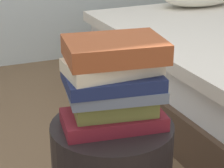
{
  "coord_description": "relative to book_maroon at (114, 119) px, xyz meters",
  "views": [
    {
      "loc": [
        -0.43,
        -1.06,
        1.06
      ],
      "look_at": [
        0.0,
        0.0,
        0.59
      ],
      "focal_mm": 68.77,
      "sensor_mm": 36.0,
      "label": 1
    }
  ],
  "objects": [
    {
      "name": "book_navy",
      "position": [
        0.0,
        0.01,
        0.13
      ],
      "size": [
        0.29,
        0.23,
        0.04
      ],
      "primitive_type": "cube",
      "rotation": [
        0.0,
        0.0,
        -0.13
      ],
      "color": "#19234C",
      "rests_on": "book_slate"
    },
    {
      "name": "book_maroon",
      "position": [
        0.0,
        0.0,
        0.0
      ],
      "size": [
        0.31,
        0.19,
        0.04
      ],
      "primitive_type": "cube",
      "rotation": [
        0.0,
        0.0,
        -0.12
      ],
      "color": "maroon",
      "rests_on": "side_table"
    },
    {
      "name": "book_slate",
      "position": [
        0.01,
        0.02,
        0.09
      ],
      "size": [
        0.3,
        0.25,
        0.03
      ],
      "primitive_type": "cube",
      "rotation": [
        0.0,
        0.0,
        -0.16
      ],
      "color": "slate",
      "rests_on": "book_olive"
    },
    {
      "name": "book_olive",
      "position": [
        0.01,
        0.02,
        0.05
      ],
      "size": [
        0.26,
        0.2,
        0.05
      ],
      "primitive_type": "cube",
      "rotation": [
        0.0,
        0.0,
        -0.16
      ],
      "color": "olive",
      "rests_on": "book_maroon"
    },
    {
      "name": "book_cream",
      "position": [
        0.0,
        0.01,
        0.16
      ],
      "size": [
        0.27,
        0.16,
        0.04
      ],
      "primitive_type": "cube",
      "rotation": [
        0.0,
        0.0,
        0.03
      ],
      "color": "beige",
      "rests_on": "book_navy"
    },
    {
      "name": "book_rust",
      "position": [
        0.01,
        0.02,
        0.21
      ],
      "size": [
        0.3,
        0.23,
        0.06
      ],
      "primitive_type": "cube",
      "rotation": [
        0.0,
        0.0,
        -0.13
      ],
      "color": "#994723",
      "rests_on": "book_cream"
    }
  ]
}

